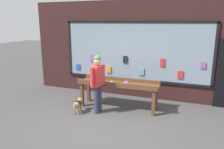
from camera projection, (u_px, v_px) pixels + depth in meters
name	position (u px, v px, depth m)	size (l,w,h in m)	color
ground_plane	(104.00, 123.00, 5.70)	(40.00, 40.00, 0.00)	#474444
shopfront_facade	(132.00, 50.00, 7.46)	(7.34, 0.29, 3.28)	#331919
display_table_main	(118.00, 86.00, 6.55)	(2.42, 0.72, 0.88)	brown
person_browsing	(98.00, 80.00, 6.14)	(0.27, 0.66, 1.68)	#2D334C
small_dog	(78.00, 104.00, 6.30)	(0.24, 0.55, 0.39)	#99724C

